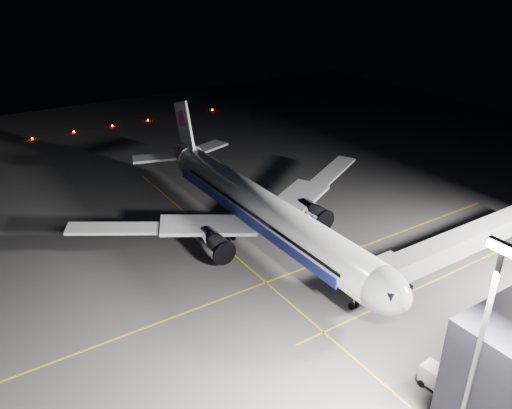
{
  "coord_description": "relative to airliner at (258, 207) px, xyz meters",
  "views": [
    {
      "loc": [
        56.18,
        -37.43,
        38.37
      ],
      "look_at": [
        -0.63,
        -0.74,
        6.0
      ],
      "focal_mm": 35.0,
      "sensor_mm": 36.0,
      "label": 1
    }
  ],
  "objects": [
    {
      "name": "guide_line_main",
      "position": [
        11.08,
        0.0,
        -5.16
      ],
      "size": [
        0.25,
        80.0,
        0.01
      ],
      "primitive_type": "cube",
      "color": "gold",
      "rests_on": "ground"
    },
    {
      "name": "service_truck",
      "position": [
        36.39,
        -1.95,
        -3.87
      ],
      "size": [
        4.9,
        2.47,
        2.42
      ],
      "rotation": [
        0.0,
        0.0,
        0.1
      ],
      "color": "silver",
      "rests_on": "ground"
    },
    {
      "name": "safety_cone_a",
      "position": [
        6.26,
        8.95,
        -4.88
      ],
      "size": [
        0.38,
        0.38,
        0.57
      ],
      "primitive_type": "cone",
      "color": "#F3510A",
      "rests_on": "ground"
    },
    {
      "name": "jet_bridge",
      "position": [
        23.08,
        18.06,
        -0.58
      ],
      "size": [
        3.6,
        34.4,
        6.3
      ],
      "color": "#B2B2B7",
      "rests_on": "ground"
    },
    {
      "name": "ground",
      "position": [
        1.08,
        0.0,
        -5.16
      ],
      "size": [
        200.0,
        200.0,
        0.0
      ],
      "primitive_type": "plane",
      "color": "#4C4C4F",
      "rests_on": "ground"
    },
    {
      "name": "floodlight_mast_south",
      "position": [
        41.08,
        -6.01,
        7.21
      ],
      "size": [
        2.4,
        0.67,
        20.7
      ],
      "color": "#59595E",
      "rests_on": "ground"
    },
    {
      "name": "safety_cone_b",
      "position": [
        7.08,
        7.8,
        -4.9
      ],
      "size": [
        0.35,
        0.35,
        0.53
      ],
      "primitive_type": "cone",
      "color": "#F3510A",
      "rests_on": "ground"
    },
    {
      "name": "baggage_tug",
      "position": [
        -6.43,
        12.72,
        -4.45
      ],
      "size": [
        2.58,
        2.34,
        1.54
      ],
      "rotation": [
        0.0,
        0.0,
        0.36
      ],
      "color": "black",
      "rests_on": "ground"
    },
    {
      "name": "airliner",
      "position": [
        0.0,
        0.0,
        0.0
      ],
      "size": [
        61.48,
        54.22,
        16.64
      ],
      "color": "silver",
      "rests_on": "ground"
    },
    {
      "name": "safety_cone_c",
      "position": [
        6.18,
        9.35,
        -4.9
      ],
      "size": [
        0.35,
        0.35,
        0.52
      ],
      "primitive_type": "cone",
      "color": "#F3510A",
      "rests_on": "ground"
    },
    {
      "name": "guide_line_side",
      "position": [
        23.08,
        10.0,
        -5.16
      ],
      "size": [
        0.25,
        40.0,
        0.01
      ],
      "primitive_type": "cube",
      "color": "gold",
      "rests_on": "ground"
    },
    {
      "name": "guide_line_cross",
      "position": [
        1.08,
        -6.0,
        -5.16
      ],
      "size": [
        70.0,
        0.25,
        0.01
      ],
      "primitive_type": "cube",
      "color": "gold",
      "rests_on": "ground"
    },
    {
      "name": "taxiway_lights",
      "position": [
        -70.92,
        0.0,
        -4.94
      ],
      "size": [
        0.44,
        60.44,
        0.44
      ],
      "color": "#FF140A",
      "rests_on": "ground"
    }
  ]
}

